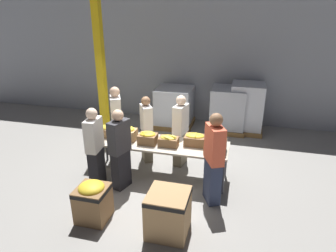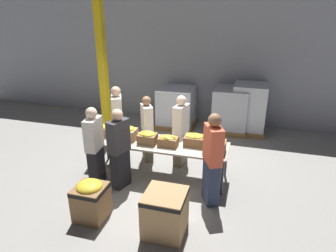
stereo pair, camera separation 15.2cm
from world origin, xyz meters
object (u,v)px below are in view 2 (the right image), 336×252
at_px(banana_box_0, 108,130).
at_px(pallet_stack_1, 249,109).
at_px(volunteer_2, 147,129).
at_px(volunteer_3, 95,147).
at_px(banana_box_5, 215,145).
at_px(volunteer_5, 212,160).
at_px(volunteer_0, 181,131).
at_px(banana_box_3, 168,141).
at_px(support_pillar, 103,70).
at_px(banana_box_1, 127,132).
at_px(donation_bin_1, 165,212).
at_px(pallet_stack_2, 230,110).
at_px(sorting_table, 158,145).
at_px(banana_box_2, 147,137).
at_px(banana_box_4, 194,139).
at_px(pallet_stack_0, 177,107).
at_px(donation_bin_0, 91,199).
at_px(volunteer_1, 119,150).
at_px(volunteer_4, 118,123).

height_order(banana_box_0, pallet_stack_1, pallet_stack_1).
bearing_deg(volunteer_2, volunteer_3, -58.78).
relative_size(banana_box_5, volunteer_5, 0.24).
height_order(banana_box_0, volunteer_0, volunteer_0).
xyz_separation_m(banana_box_3, support_pillar, (-2.13, 1.42, 1.09)).
height_order(banana_box_1, banana_box_5, banana_box_5).
relative_size(banana_box_0, support_pillar, 0.10).
xyz_separation_m(donation_bin_1, pallet_stack_1, (1.14, 4.80, 0.31)).
relative_size(donation_bin_1, pallet_stack_2, 0.58).
bearing_deg(banana_box_5, sorting_table, 175.17).
bearing_deg(banana_box_0, banana_box_2, -8.46).
distance_m(volunteer_2, donation_bin_1, 2.61).
distance_m(banana_box_4, pallet_stack_0, 3.14).
bearing_deg(pallet_stack_0, banana_box_3, -78.88).
relative_size(sorting_table, banana_box_1, 7.57).
distance_m(banana_box_4, donation_bin_1, 1.87).
bearing_deg(volunteer_3, banana_box_3, -71.11).
relative_size(banana_box_0, volunteer_3, 0.25).
xyz_separation_m(banana_box_1, support_pillar, (-1.18, 1.33, 1.05)).
distance_m(banana_box_1, volunteer_0, 1.23).
bearing_deg(sorting_table, donation_bin_0, -112.70).
distance_m(banana_box_4, banana_box_5, 0.49).
distance_m(banana_box_0, banana_box_1, 0.50).
distance_m(volunteer_1, volunteer_4, 1.40).
height_order(banana_box_1, volunteer_3, volunteer_3).
distance_m(sorting_table, donation_bin_1, 1.84).
height_order(volunteer_0, volunteer_2, volunteer_0).
bearing_deg(banana_box_4, banana_box_2, -169.30).
bearing_deg(pallet_stack_2, banana_box_3, -107.96).
relative_size(volunteer_2, volunteer_3, 0.95).
bearing_deg(pallet_stack_0, donation_bin_0, -94.10).
distance_m(volunteer_2, volunteer_3, 1.45).
distance_m(volunteer_2, pallet_stack_1, 3.37).
xyz_separation_m(donation_bin_1, support_pillar, (-2.53, 3.02, 1.60)).
bearing_deg(banana_box_4, volunteer_3, -158.19).
relative_size(banana_box_4, volunteer_2, 0.26).
distance_m(banana_box_5, pallet_stack_0, 3.51).
bearing_deg(sorting_table, banana_box_0, 176.95).
relative_size(volunteer_0, volunteer_5, 0.94).
xyz_separation_m(banana_box_4, volunteer_1, (-1.38, -0.72, -0.08)).
bearing_deg(pallet_stack_1, volunteer_0, -120.38).
bearing_deg(pallet_stack_2, banana_box_1, -122.85).
bearing_deg(donation_bin_1, volunteer_0, 97.54).
distance_m(banana_box_4, support_pillar, 3.11).
bearing_deg(donation_bin_0, banana_box_1, 90.21).
relative_size(volunteer_2, pallet_stack_2, 1.24).
bearing_deg(volunteer_1, pallet_stack_2, -9.38).
bearing_deg(pallet_stack_2, volunteer_0, -110.86).
bearing_deg(donation_bin_0, volunteer_3, 113.18).
distance_m(volunteer_0, support_pillar, 2.61).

